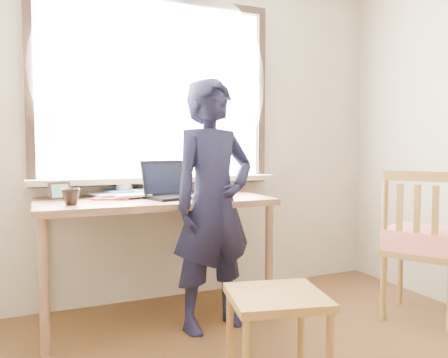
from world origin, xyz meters
name	(u,v)px	position (x,y,z in m)	size (l,w,h in m)	color
room_shell	(315,27)	(-0.02, 0.20, 1.64)	(3.52, 4.02, 2.61)	#BFB299
desk	(154,211)	(-0.31, 1.63, 0.74)	(1.53, 0.77, 0.82)	brown
laptop	(172,189)	(-0.19, 1.60, 0.88)	(0.44, 0.39, 0.26)	black
mug_white	(124,190)	(-0.47, 1.86, 0.87)	(0.11, 0.11, 0.09)	white
mug_dark	(71,197)	(-0.86, 1.45, 0.87)	(0.11, 0.11, 0.10)	black
mouse	(229,194)	(0.20, 1.53, 0.84)	(0.09, 0.06, 0.03)	black
desk_clutter	(117,194)	(-0.54, 1.80, 0.84)	(0.79, 0.50, 0.05)	white
book_a	(94,196)	(-0.69, 1.81, 0.84)	(0.22, 0.29, 0.03)	white
book_b	(203,191)	(0.14, 1.89, 0.83)	(0.17, 0.23, 0.02)	white
picture_frame	(60,192)	(-0.91, 1.73, 0.88)	(0.14, 0.06, 0.11)	black
work_chair	(277,308)	(0.00, 0.52, 0.39)	(0.53, 0.52, 0.46)	olive
side_chair	(423,242)	(1.34, 0.86, 0.53)	(0.62, 0.63, 1.02)	olive
person	(213,204)	(-0.01, 1.30, 0.80)	(0.59, 0.38, 1.60)	black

